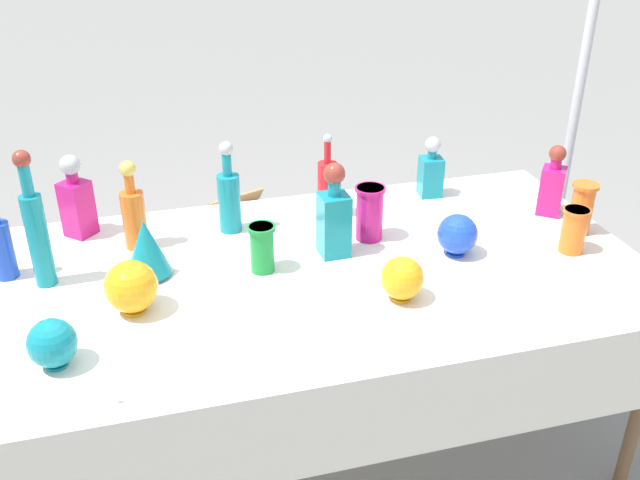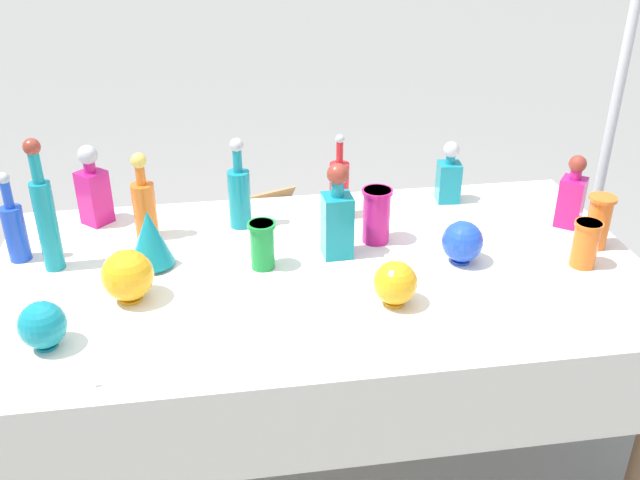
{
  "view_description": "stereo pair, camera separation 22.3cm",
  "coord_description": "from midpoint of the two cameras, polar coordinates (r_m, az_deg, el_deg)",
  "views": [
    {
      "loc": [
        -0.52,
        -1.9,
        1.91
      ],
      "look_at": [
        0.0,
        0.0,
        0.86
      ],
      "focal_mm": 40.0,
      "sensor_mm": 36.0,
      "label": 1
    },
    {
      "loc": [
        -0.3,
        -1.95,
        1.91
      ],
      "look_at": [
        0.0,
        0.0,
        0.86
      ],
      "focal_mm": 40.0,
      "sensor_mm": 36.0,
      "label": 2
    }
  ],
  "objects": [
    {
      "name": "ground_plane",
      "position": [
        2.74,
        2.42,
        -16.12
      ],
      "size": [
        40.0,
        40.0,
        0.0
      ],
      "primitive_type": "plane",
      "color": "gray"
    },
    {
      "name": "display_table",
      "position": [
        2.28,
        2.94,
        -3.81
      ],
      "size": [
        2.09,
        1.13,
        0.76
      ],
      "color": "white",
      "rests_on": "ground"
    },
    {
      "name": "tall_bottle_0",
      "position": [
        2.57,
        4.05,
        4.18
      ],
      "size": [
        0.07,
        0.07,
        0.31
      ],
      "color": "red",
      "rests_on": "display_table"
    },
    {
      "name": "tall_bottle_1",
      "position": [
        2.31,
        -18.58,
        1.85
      ],
      "size": [
        0.06,
        0.06,
        0.44
      ],
      "color": "teal",
      "rests_on": "display_table"
    },
    {
      "name": "tall_bottle_2",
      "position": [
        2.43,
        -20.89,
        0.86
      ],
      "size": [
        0.07,
        0.07,
        0.3
      ],
      "color": "blue",
      "rests_on": "display_table"
    },
    {
      "name": "tall_bottle_3",
      "position": [
        2.49,
        -3.94,
        3.72
      ],
      "size": [
        0.08,
        0.08,
        0.33
      ],
      "color": "teal",
      "rests_on": "display_table"
    },
    {
      "name": "tall_bottle_4",
      "position": [
        2.46,
        -11.39,
        2.77
      ],
      "size": [
        0.08,
        0.08,
        0.31
      ],
      "color": "orange",
      "rests_on": "display_table"
    },
    {
      "name": "square_decanter_0",
      "position": [
        2.3,
        4.17,
        1.79
      ],
      "size": [
        0.1,
        0.1,
        0.32
      ],
      "color": "teal",
      "rests_on": "display_table"
    },
    {
      "name": "square_decanter_1",
      "position": [
        2.69,
        21.79,
        3.26
      ],
      "size": [
        0.12,
        0.12,
        0.26
      ],
      "color": "#C61972",
      "rests_on": "display_table"
    },
    {
      "name": "square_decanter_2",
      "position": [
        2.6,
        -15.39,
        3.9
      ],
      "size": [
        0.12,
        0.12,
        0.29
      ],
      "color": "#C61972",
      "rests_on": "display_table"
    },
    {
      "name": "square_decanter_3",
      "position": [
        2.76,
        12.59,
        4.98
      ],
      "size": [
        0.09,
        0.09,
        0.24
      ],
      "color": "teal",
      "rests_on": "display_table"
    },
    {
      "name": "slender_vase_0",
      "position": [
        2.24,
        -1.81,
        -0.34
      ],
      "size": [
        0.09,
        0.09,
        0.16
      ],
      "color": "#198C38",
      "rests_on": "display_table"
    },
    {
      "name": "slender_vase_1",
      "position": [
        2.57,
        23.78,
        1.4
      ],
      "size": [
        0.09,
        0.09,
        0.18
      ],
      "color": "orange",
      "rests_on": "display_table"
    },
    {
      "name": "slender_vase_2",
      "position": [
        2.44,
        22.97,
        -0.25
      ],
      "size": [
        0.09,
        0.09,
        0.15
      ],
      "color": "orange",
      "rests_on": "display_table"
    },
    {
      "name": "slender_vase_3",
      "position": [
        2.41,
        7.2,
        2.02
      ],
      "size": [
        0.1,
        0.1,
        0.19
      ],
      "color": "#C61972",
      "rests_on": "display_table"
    },
    {
      "name": "fluted_vase_0",
      "position": [
        2.28,
        -10.76,
        0.09
      ],
      "size": [
        0.14,
        0.14,
        0.19
      ],
      "color": "teal",
      "rests_on": "display_table"
    },
    {
      "name": "round_bowl_0",
      "position": [
        2.12,
        -12.26,
        -2.88
      ],
      "size": [
        0.15,
        0.15,
        0.16
      ],
      "color": "orange",
      "rests_on": "display_table"
    },
    {
      "name": "round_bowl_1",
      "position": [
        2.35,
        14.02,
        -0.2
      ],
      "size": [
        0.13,
        0.13,
        0.14
      ],
      "color": "blue",
      "rests_on": "display_table"
    },
    {
      "name": "round_bowl_2",
      "position": [
        1.98,
        -18.36,
        -6.58
      ],
      "size": [
        0.13,
        0.13,
        0.14
      ],
      "color": "teal",
      "rests_on": "display_table"
    },
    {
      "name": "round_bowl_3",
      "position": [
        2.09,
        9.12,
        -3.5
      ],
      "size": [
        0.13,
        0.13,
        0.14
      ],
      "color": "orange",
      "rests_on": "display_table"
    },
    {
      "name": "price_tag_left",
      "position": [
        1.85,
        -15.02,
        -11.03
      ],
      "size": [
        0.05,
        0.02,
        0.03
      ],
      "primitive_type": "cube",
      "rotation": [
        -0.21,
        0.0,
        -0.09
      ],
      "color": "white",
      "rests_on": "display_table"
    },
    {
      "name": "cardboard_box_behind_left",
      "position": [
        3.73,
        -2.4,
        -0.03
      ],
      "size": [
        0.47,
        0.47,
        0.4
      ],
      "color": "tan",
      "rests_on": "ground"
    },
    {
      "name": "canopy_pole",
      "position": [
        3.36,
        24.15,
        8.6
      ],
      "size": [
        0.18,
        0.18,
        2.37
      ],
      "color": "silver",
      "rests_on": "ground"
    }
  ]
}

